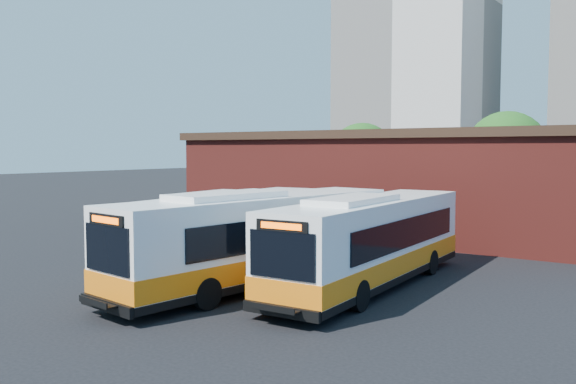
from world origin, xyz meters
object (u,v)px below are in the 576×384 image
Objects in this scene: bus_mideast at (258,243)px; transit_worker at (131,289)px; bus_east at (371,245)px; bus_midwest at (231,232)px.

bus_mideast is 8.15× the size of transit_worker.
bus_mideast reaches higher than bus_east.
transit_worker is (-4.36, -8.05, -0.78)m from bus_east.
transit_worker is (-0.75, -5.64, -0.84)m from bus_mideast.
transit_worker is at bearing -121.17° from bus_east.
bus_midwest is 6.97m from bus_east.
bus_midwest is 0.93× the size of bus_mideast.
bus_east is (6.97, 0.08, 0.06)m from bus_midwest.
bus_east is (3.60, 2.41, -0.06)m from bus_mideast.
bus_east is 9.19m from transit_worker.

